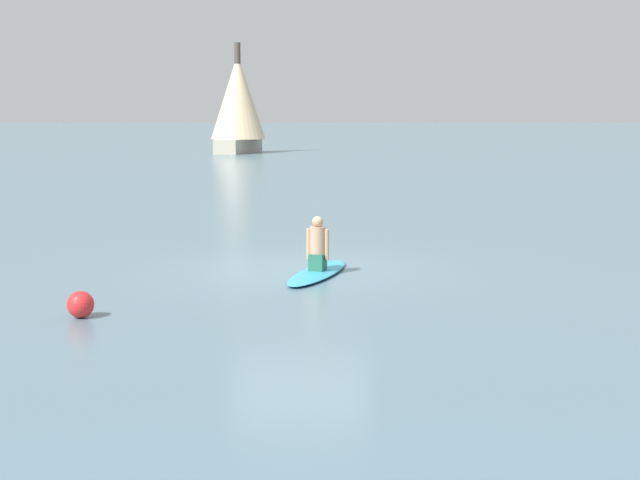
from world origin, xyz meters
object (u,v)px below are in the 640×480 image
surfboard (318,272)px  sailboat_near_left (238,101)px  buoy_marker (81,304)px  person_paddler (318,246)px

surfboard → sailboat_near_left: (47.41, 7.00, 3.45)m
sailboat_near_left → buoy_marker: size_ratio=19.49×
person_paddler → buoy_marker: 4.78m
surfboard → buoy_marker: buoy_marker is taller
surfboard → person_paddler: bearing=-165.1°
person_paddler → buoy_marker: bearing=152.6°
surfboard → person_paddler: person_paddler is taller
surfboard → buoy_marker: size_ratio=7.39×
person_paddler → buoy_marker: person_paddler is taller
sailboat_near_left → buoy_marker: bearing=-161.9°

